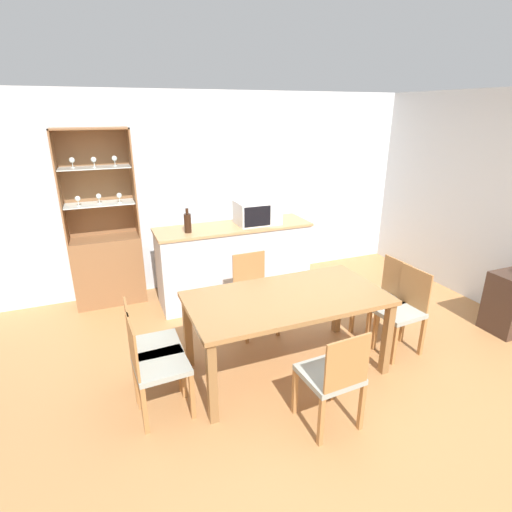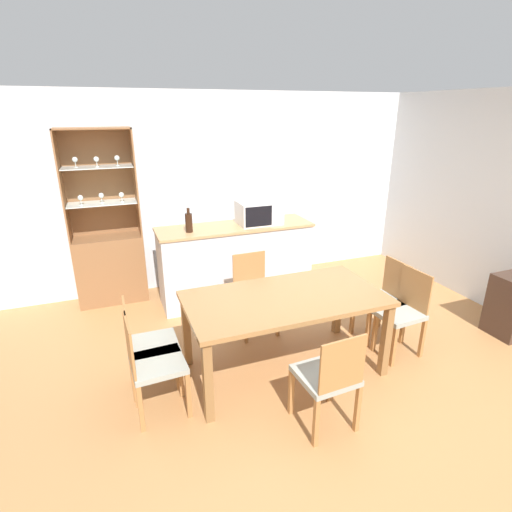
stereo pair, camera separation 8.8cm
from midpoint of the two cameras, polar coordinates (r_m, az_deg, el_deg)
The scene contains 13 objects.
ground_plane at distance 3.88m, azimuth 10.07°, elevation -16.78°, with size 18.00×18.00×0.00m, color #B27A47.
wall_back at distance 5.59m, azimuth -3.57°, elevation 9.45°, with size 6.80×0.06×2.55m.
kitchen_counter at distance 5.08m, azimuth -3.61°, elevation -0.93°, with size 1.92×0.58×0.97m.
display_cabinet at distance 5.28m, azimuth -20.97°, elevation -0.11°, with size 0.83×0.38×2.13m.
dining_table at distance 3.61m, azimuth 3.71°, elevation -6.98°, with size 1.77×0.93×0.76m.
dining_chair_head_near at distance 3.15m, azimuth 10.07°, elevation -16.59°, with size 0.43×0.43×0.86m.
dining_chair_side_right_far at distance 4.41m, azimuth 17.07°, elevation -5.85°, with size 0.42×0.42×0.86m.
dining_chair_side_right_near at distance 4.23m, azimuth 19.40°, elevation -7.31°, with size 0.43×0.43×0.86m.
dining_chair_side_left_far at distance 3.56m, azimuth -15.56°, elevation -12.40°, with size 0.41×0.41×0.86m.
dining_chair_side_left_near at distance 3.32m, azimuth -14.90°, elevation -14.88°, with size 0.43×0.43×0.86m.
dining_chair_head_far at distance 4.35m, azimuth -0.84°, elevation -5.31°, with size 0.41×0.41×0.86m.
microwave at distance 4.98m, azimuth -0.32°, elevation 6.24°, with size 0.53×0.37×0.28m.
wine_bottle at distance 4.69m, azimuth -10.27°, elevation 4.71°, with size 0.08×0.08×0.29m.
Camera 1 is at (-1.79, -2.56, 2.32)m, focal length 28.00 mm.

